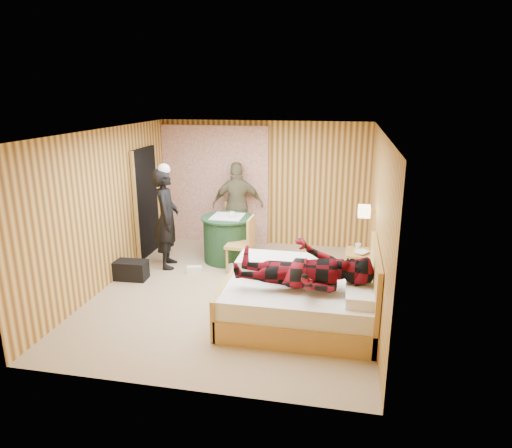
% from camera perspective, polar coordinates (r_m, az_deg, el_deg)
% --- Properties ---
extents(floor, '(4.20, 5.00, 0.01)m').
position_cam_1_polar(floor, '(7.29, -2.62, -8.45)').
color(floor, tan).
rests_on(floor, ground).
extents(ceiling, '(4.20, 5.00, 0.01)m').
position_cam_1_polar(ceiling, '(6.65, -2.90, 11.52)').
color(ceiling, silver).
rests_on(ceiling, wall_back).
extents(wall_back, '(4.20, 0.02, 2.50)m').
position_cam_1_polar(wall_back, '(9.25, 0.98, 5.06)').
color(wall_back, '#E3B457').
rests_on(wall_back, floor).
extents(wall_left, '(0.02, 5.00, 2.50)m').
position_cam_1_polar(wall_left, '(7.64, -18.24, 1.82)').
color(wall_left, '#E3B457').
rests_on(wall_left, floor).
extents(wall_right, '(0.02, 5.00, 2.50)m').
position_cam_1_polar(wall_right, '(6.69, 14.99, 0.11)').
color(wall_right, '#E3B457').
rests_on(wall_right, floor).
extents(curtain, '(2.20, 0.08, 2.40)m').
position_cam_1_polar(curtain, '(9.42, -5.11, 4.89)').
color(curtain, beige).
rests_on(curtain, floor).
extents(doorway, '(0.06, 0.90, 2.05)m').
position_cam_1_polar(doorway, '(8.88, -13.54, 2.64)').
color(doorway, black).
rests_on(doorway, floor).
extents(wall_lamp, '(0.26, 0.24, 0.16)m').
position_cam_1_polar(wall_lamp, '(7.10, 13.39, 1.57)').
color(wall_lamp, gold).
rests_on(wall_lamp, wall_right).
extents(bed, '(2.05, 1.61, 1.11)m').
position_cam_1_polar(bed, '(6.34, 5.78, -9.30)').
color(bed, '#D7B058').
rests_on(bed, floor).
extents(nightstand, '(0.40, 0.54, 0.52)m').
position_cam_1_polar(nightstand, '(7.77, 12.50, -5.11)').
color(nightstand, '#D7B058').
rests_on(nightstand, floor).
extents(round_table, '(0.96, 0.96, 0.85)m').
position_cam_1_polar(round_table, '(8.47, -3.53, -1.78)').
color(round_table, '#1F4428').
rests_on(round_table, floor).
extents(chair_far, '(0.54, 0.54, 0.93)m').
position_cam_1_polar(chair_far, '(9.13, -2.53, 0.32)').
color(chair_far, '#D7B058').
rests_on(chair_far, floor).
extents(chair_near, '(0.46, 0.46, 0.99)m').
position_cam_1_polar(chair_near, '(7.88, -1.45, -2.04)').
color(chair_near, '#D7B058').
rests_on(chair_near, floor).
extents(duffel_bag, '(0.58, 0.33, 0.32)m').
position_cam_1_polar(duffel_bag, '(7.98, -15.44, -5.57)').
color(duffel_bag, black).
rests_on(duffel_bag, floor).
extents(sneaker_left, '(0.28, 0.16, 0.12)m').
position_cam_1_polar(sneaker_left, '(8.06, -7.72, -5.66)').
color(sneaker_left, white).
rests_on(sneaker_left, floor).
extents(sneaker_right, '(0.30, 0.22, 0.12)m').
position_cam_1_polar(sneaker_right, '(8.02, -2.55, -5.61)').
color(sneaker_right, white).
rests_on(sneaker_right, floor).
extents(woman_standing, '(0.58, 0.74, 1.79)m').
position_cam_1_polar(woman_standing, '(8.18, -11.11, 0.68)').
color(woman_standing, black).
rests_on(woman_standing, floor).
extents(man_at_table, '(1.07, 0.61, 1.72)m').
position_cam_1_polar(man_at_table, '(9.10, -2.30, 2.36)').
color(man_at_table, '#696446').
rests_on(man_at_table, floor).
extents(man_on_bed, '(0.86, 0.67, 1.77)m').
position_cam_1_polar(man_on_bed, '(5.87, 6.01, -4.42)').
color(man_on_bed, maroon).
rests_on(man_on_bed, bed).
extents(book_lower, '(0.25, 0.28, 0.02)m').
position_cam_1_polar(book_lower, '(7.63, 12.62, -3.42)').
color(book_lower, white).
rests_on(book_lower, nightstand).
extents(book_upper, '(0.27, 0.28, 0.02)m').
position_cam_1_polar(book_upper, '(7.63, 12.63, -3.28)').
color(book_upper, white).
rests_on(book_upper, nightstand).
extents(cup_nightstand, '(0.12, 0.12, 0.09)m').
position_cam_1_polar(cup_nightstand, '(7.79, 12.62, -2.73)').
color(cup_nightstand, white).
rests_on(cup_nightstand, nightstand).
extents(cup_table, '(0.13, 0.13, 0.10)m').
position_cam_1_polar(cup_table, '(8.26, -3.01, 1.19)').
color(cup_table, white).
rests_on(cup_table, round_table).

